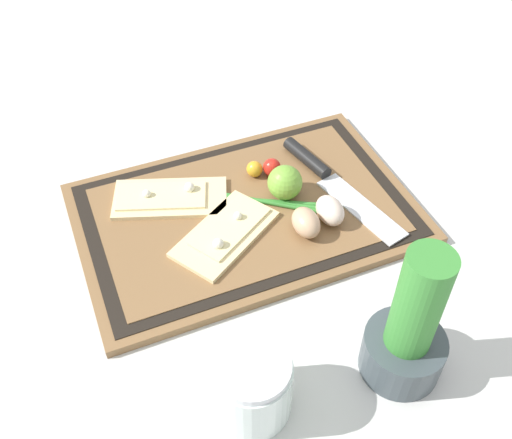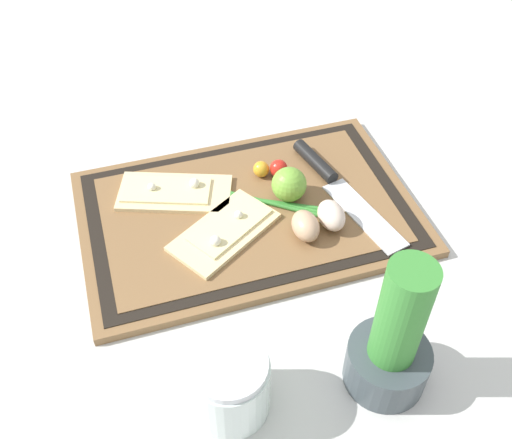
# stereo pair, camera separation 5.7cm
# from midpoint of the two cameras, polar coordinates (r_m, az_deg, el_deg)

# --- Properties ---
(ground_plane) EXTENTS (6.00, 6.00, 0.00)m
(ground_plane) POSITION_cam_midpoint_polar(r_m,az_deg,el_deg) (0.94, 0.97, 0.28)
(ground_plane) COLOR silver
(cutting_board) EXTENTS (0.51, 0.34, 0.02)m
(cutting_board) POSITION_cam_midpoint_polar(r_m,az_deg,el_deg) (0.93, 0.98, 0.63)
(cutting_board) COLOR brown
(cutting_board) RESTS_ON ground_plane
(pizza_slice_near) EXTENTS (0.19, 0.14, 0.02)m
(pizza_slice_near) POSITION_cam_midpoint_polar(r_m,az_deg,el_deg) (0.95, -6.22, 2.59)
(pizza_slice_near) COLOR beige
(pizza_slice_near) RESTS_ON cutting_board
(pizza_slice_far) EXTENTS (0.18, 0.16, 0.02)m
(pizza_slice_far) POSITION_cam_midpoint_polar(r_m,az_deg,el_deg) (0.89, -1.12, -1.09)
(pizza_slice_far) COLOR beige
(pizza_slice_far) RESTS_ON cutting_board
(knife) EXTENTS (0.09, 0.27, 0.02)m
(knife) POSITION_cam_midpoint_polar(r_m,az_deg,el_deg) (0.98, 8.59, 4.06)
(knife) COLOR silver
(knife) RESTS_ON cutting_board
(egg_brown) EXTENTS (0.04, 0.06, 0.04)m
(egg_brown) POSITION_cam_midpoint_polar(r_m,az_deg,el_deg) (0.88, 6.58, -0.66)
(egg_brown) COLOR tan
(egg_brown) RESTS_ON cutting_board
(egg_pink) EXTENTS (0.04, 0.06, 0.04)m
(egg_pink) POSITION_cam_midpoint_polar(r_m,az_deg,el_deg) (0.90, 8.97, 0.33)
(egg_pink) COLOR beige
(egg_pink) RESTS_ON cutting_board
(lime) EXTENTS (0.05, 0.05, 0.05)m
(lime) POSITION_cam_midpoint_polar(r_m,az_deg,el_deg) (0.93, 4.92, 3.29)
(lime) COLOR #70A838
(lime) RESTS_ON cutting_board
(cherry_tomato_red) EXTENTS (0.03, 0.03, 0.03)m
(cherry_tomato_red) POSITION_cam_midpoint_polar(r_m,az_deg,el_deg) (0.97, 3.84, 4.82)
(cherry_tomato_red) COLOR red
(cherry_tomato_red) RESTS_ON cutting_board
(cherry_tomato_yellow) EXTENTS (0.03, 0.03, 0.03)m
(cherry_tomato_yellow) POSITION_cam_midpoint_polar(r_m,az_deg,el_deg) (0.97, 2.17, 4.77)
(cherry_tomato_yellow) COLOR gold
(cherry_tomato_yellow) RESTS_ON cutting_board
(scallion_bunch) EXTENTS (0.23, 0.16, 0.01)m
(scallion_bunch) POSITION_cam_midpoint_polar(r_m,az_deg,el_deg) (0.93, 2.10, 1.77)
(scallion_bunch) COLOR #388433
(scallion_bunch) RESTS_ON cutting_board
(herb_pot) EXTENTS (0.10, 0.10, 0.21)m
(herb_pot) POSITION_cam_midpoint_polar(r_m,az_deg,el_deg) (0.73, 15.08, -11.57)
(herb_pot) COLOR #3D474C
(herb_pot) RESTS_ON ground_plane
(sauce_jar) EXTENTS (0.09, 0.09, 0.09)m
(sauce_jar) POSITION_cam_midpoint_polar(r_m,az_deg,el_deg) (0.71, -0.15, -15.77)
(sauce_jar) COLOR silver
(sauce_jar) RESTS_ON ground_plane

